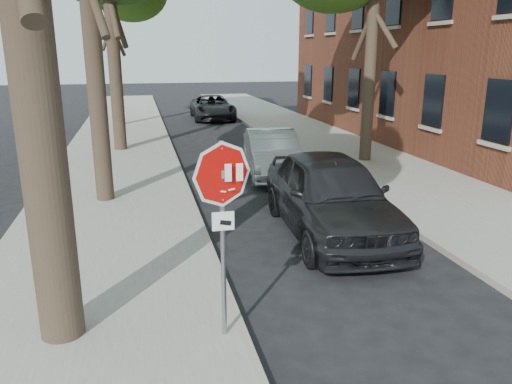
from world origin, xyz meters
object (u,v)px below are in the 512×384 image
(stop_sign, at_px, (223,203))
(car_a, at_px, (331,195))
(car_b, at_px, (272,153))
(car_d, at_px, (212,107))

(stop_sign, height_order, car_a, stop_sign)
(car_b, bearing_deg, car_d, 96.54)
(car_b, xyz_separation_m, car_d, (0.18, 14.01, -0.01))
(car_b, distance_m, car_d, 14.01)
(car_a, relative_size, car_d, 1.02)
(car_d, bearing_deg, stop_sign, -96.50)
(stop_sign, bearing_deg, car_a, 51.45)
(car_a, height_order, car_b, car_a)
(car_a, xyz_separation_m, car_b, (0.17, 5.39, -0.16))
(car_a, distance_m, car_b, 5.39)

